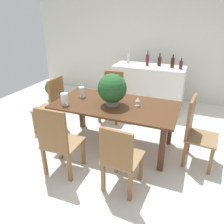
% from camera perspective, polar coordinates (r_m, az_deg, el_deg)
% --- Properties ---
extents(ground_plane, '(7.04, 7.04, 0.00)m').
position_cam_1_polar(ground_plane, '(3.75, 0.63, -8.64)').
color(ground_plane, silver).
extents(back_wall, '(6.40, 0.10, 2.60)m').
position_cam_1_polar(back_wall, '(5.69, 10.75, 16.62)').
color(back_wall, silver).
rests_on(back_wall, ground).
extents(dining_table, '(1.93, 1.00, 0.74)m').
position_cam_1_polar(dining_table, '(3.47, 0.90, 0.44)').
color(dining_table, '#4C2D19').
rests_on(dining_table, ground).
extents(chair_near_right, '(0.46, 0.49, 0.92)m').
position_cam_1_polar(chair_near_right, '(2.63, 2.05, -11.60)').
color(chair_near_right, brown).
rests_on(chair_near_right, ground).
extents(chair_far_left, '(0.45, 0.45, 0.98)m').
position_cam_1_polar(chair_far_left, '(4.48, 0.09, 4.76)').
color(chair_far_left, brown).
rests_on(chair_far_left, ground).
extents(chair_head_end, '(0.48, 0.45, 1.04)m').
position_cam_1_polar(chair_head_end, '(4.06, -15.09, 2.04)').
color(chair_head_end, brown).
rests_on(chair_head_end, ground).
extents(chair_foot_end, '(0.47, 0.50, 1.00)m').
position_cam_1_polar(chair_foot_end, '(3.33, 20.83, -4.11)').
color(chair_foot_end, brown).
rests_on(chair_foot_end, ground).
extents(chair_near_left, '(0.48, 0.47, 1.01)m').
position_cam_1_polar(chair_near_left, '(2.95, -13.94, -6.96)').
color(chair_near_left, brown).
rests_on(chair_near_left, ground).
extents(flower_centerpiece, '(0.44, 0.44, 0.49)m').
position_cam_1_polar(flower_centerpiece, '(3.30, 0.03, 6.01)').
color(flower_centerpiece, gray).
rests_on(flower_centerpiece, dining_table).
extents(crystal_vase_left, '(0.11, 0.11, 0.19)m').
position_cam_1_polar(crystal_vase_left, '(3.43, -12.21, 3.56)').
color(crystal_vase_left, silver).
rests_on(crystal_vase_left, dining_table).
extents(crystal_vase_center_near, '(0.10, 0.10, 0.18)m').
position_cam_1_polar(crystal_vase_center_near, '(3.71, -7.86, 5.43)').
color(crystal_vase_center_near, silver).
rests_on(crystal_vase_center_near, dining_table).
extents(wine_glass, '(0.07, 0.07, 0.14)m').
position_cam_1_polar(wine_glass, '(3.35, 6.72, 3.20)').
color(wine_glass, silver).
rests_on(wine_glass, dining_table).
extents(kitchen_counter, '(1.52, 0.63, 0.99)m').
position_cam_1_polar(kitchen_counter, '(5.02, 9.31, 6.20)').
color(kitchen_counter, white).
rests_on(kitchen_counter, ground).
extents(wine_bottle_tall, '(0.08, 0.08, 0.27)m').
position_cam_1_polar(wine_bottle_tall, '(4.83, 15.43, 12.26)').
color(wine_bottle_tall, black).
rests_on(wine_bottle_tall, kitchen_counter).
extents(wine_bottle_amber, '(0.07, 0.07, 0.28)m').
position_cam_1_polar(wine_bottle_amber, '(5.12, 4.20, 13.81)').
color(wine_bottle_amber, '#B2BFB7').
rests_on(wine_bottle_amber, kitchen_counter).
extents(wine_bottle_dark, '(0.07, 0.07, 0.32)m').
position_cam_1_polar(wine_bottle_dark, '(4.91, 9.17, 13.22)').
color(wine_bottle_dark, '#511E28').
rests_on(wine_bottle_dark, kitchen_counter).
extents(wine_bottle_clear, '(0.08, 0.08, 0.27)m').
position_cam_1_polar(wine_bottle_clear, '(4.94, 12.21, 12.77)').
color(wine_bottle_clear, black).
rests_on(wine_bottle_clear, kitchen_counter).
extents(wine_bottle_green, '(0.07, 0.07, 0.22)m').
position_cam_1_polar(wine_bottle_green, '(4.75, 17.44, 11.62)').
color(wine_bottle_green, '#511E28').
rests_on(wine_bottle_green, kitchen_counter).
extents(potted_plant_floor, '(0.38, 0.38, 0.51)m').
position_cam_1_polar(potted_plant_floor, '(5.79, -15.12, 5.84)').
color(potted_plant_floor, '#9E9384').
rests_on(potted_plant_floor, ground).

